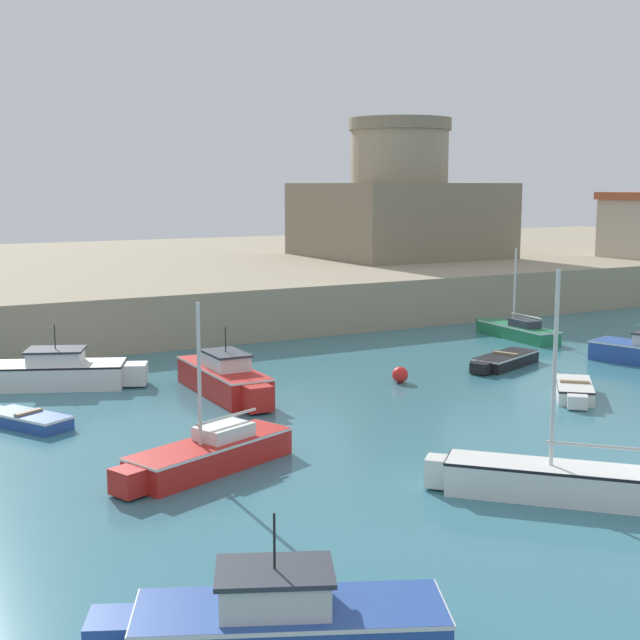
{
  "coord_description": "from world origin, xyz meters",
  "views": [
    {
      "loc": [
        -18.63,
        -13.32,
        7.44
      ],
      "look_at": [
        -1.36,
        17.83,
        2.0
      ],
      "focal_mm": 50.0,
      "sensor_mm": 36.0,
      "label": 1
    }
  ],
  "objects_px": {
    "motorboat_white_9": "(55,372)",
    "sailboat_green_2": "(517,330)",
    "dinghy_blue_1": "(26,419)",
    "dinghy_black_3": "(504,360)",
    "sailboat_red_8": "(208,453)",
    "mooring_buoy": "(400,375)",
    "dinghy_white_0": "(575,390)",
    "motorboat_red_7": "(225,378)",
    "motorboat_blue_5": "(279,627)",
    "sailboat_white_6": "(563,481)",
    "fortress": "(399,208)"
  },
  "relations": [
    {
      "from": "motorboat_blue_5",
      "to": "motorboat_white_9",
      "type": "height_order",
      "value": "motorboat_blue_5"
    },
    {
      "from": "sailboat_red_8",
      "to": "motorboat_white_9",
      "type": "relative_size",
      "value": 0.86
    },
    {
      "from": "sailboat_green_2",
      "to": "dinghy_black_3",
      "type": "bearing_deg",
      "value": -135.6
    },
    {
      "from": "sailboat_green_2",
      "to": "motorboat_white_9",
      "type": "bearing_deg",
      "value": 179.41
    },
    {
      "from": "motorboat_blue_5",
      "to": "sailboat_green_2",
      "type": "bearing_deg",
      "value": 41.98
    },
    {
      "from": "sailboat_red_8",
      "to": "motorboat_white_9",
      "type": "height_order",
      "value": "sailboat_red_8"
    },
    {
      "from": "dinghy_white_0",
      "to": "sailboat_white_6",
      "type": "xyz_separation_m",
      "value": [
        -7.72,
        -7.4,
        0.18
      ]
    },
    {
      "from": "motorboat_white_9",
      "to": "sailboat_white_6",
      "type": "bearing_deg",
      "value": -66.41
    },
    {
      "from": "dinghy_blue_1",
      "to": "dinghy_black_3",
      "type": "bearing_deg",
      "value": -0.37
    },
    {
      "from": "dinghy_blue_1",
      "to": "motorboat_white_9",
      "type": "xyz_separation_m",
      "value": [
        2.01,
        5.07,
        0.33
      ]
    },
    {
      "from": "dinghy_white_0",
      "to": "dinghy_black_3",
      "type": "bearing_deg",
      "value": 75.19
    },
    {
      "from": "dinghy_blue_1",
      "to": "dinghy_white_0",
      "type": "bearing_deg",
      "value": -17.45
    },
    {
      "from": "motorboat_blue_5",
      "to": "sailboat_white_6",
      "type": "height_order",
      "value": "sailboat_white_6"
    },
    {
      "from": "sailboat_green_2",
      "to": "motorboat_red_7",
      "type": "distance_m",
      "value": 17.51
    },
    {
      "from": "dinghy_white_0",
      "to": "motorboat_red_7",
      "type": "bearing_deg",
      "value": 148.81
    },
    {
      "from": "motorboat_blue_5",
      "to": "sailboat_white_6",
      "type": "relative_size",
      "value": 1.02
    },
    {
      "from": "dinghy_white_0",
      "to": "dinghy_blue_1",
      "type": "xyz_separation_m",
      "value": [
        -17.59,
        5.53,
        -0.05
      ]
    },
    {
      "from": "motorboat_blue_5",
      "to": "dinghy_white_0",
      "type": "bearing_deg",
      "value": 32.28
    },
    {
      "from": "sailboat_white_6",
      "to": "sailboat_red_8",
      "type": "relative_size",
      "value": 1.0
    },
    {
      "from": "motorboat_white_9",
      "to": "dinghy_white_0",
      "type": "bearing_deg",
      "value": -34.23
    },
    {
      "from": "dinghy_white_0",
      "to": "dinghy_blue_1",
      "type": "height_order",
      "value": "dinghy_white_0"
    },
    {
      "from": "sailboat_green_2",
      "to": "sailboat_white_6",
      "type": "relative_size",
      "value": 0.99
    },
    {
      "from": "sailboat_white_6",
      "to": "motorboat_red_7",
      "type": "xyz_separation_m",
      "value": [
        -2.83,
        13.79,
        0.15
      ]
    },
    {
      "from": "motorboat_blue_5",
      "to": "motorboat_red_7",
      "type": "distance_m",
      "value": 18.17
    },
    {
      "from": "fortress",
      "to": "sailboat_red_8",
      "type": "bearing_deg",
      "value": -131.07
    },
    {
      "from": "sailboat_green_2",
      "to": "motorboat_white_9",
      "type": "height_order",
      "value": "sailboat_green_2"
    },
    {
      "from": "sailboat_white_6",
      "to": "fortress",
      "type": "distance_m",
      "value": 41.68
    },
    {
      "from": "mooring_buoy",
      "to": "fortress",
      "type": "bearing_deg",
      "value": 56.22
    },
    {
      "from": "sailboat_white_6",
      "to": "motorboat_white_9",
      "type": "bearing_deg",
      "value": 113.59
    },
    {
      "from": "dinghy_white_0",
      "to": "dinghy_blue_1",
      "type": "distance_m",
      "value": 18.44
    },
    {
      "from": "motorboat_white_9",
      "to": "dinghy_blue_1",
      "type": "bearing_deg",
      "value": -111.6
    },
    {
      "from": "motorboat_white_9",
      "to": "dinghy_black_3",
      "type": "bearing_deg",
      "value": -16.98
    },
    {
      "from": "dinghy_black_3",
      "to": "sailboat_red_8",
      "type": "relative_size",
      "value": 0.77
    },
    {
      "from": "motorboat_red_7",
      "to": "fortress",
      "type": "relative_size",
      "value": 0.52
    },
    {
      "from": "mooring_buoy",
      "to": "fortress",
      "type": "relative_size",
      "value": 0.05
    },
    {
      "from": "sailboat_red_8",
      "to": "mooring_buoy",
      "type": "relative_size",
      "value": 8.97
    },
    {
      "from": "motorboat_blue_5",
      "to": "sailboat_red_8",
      "type": "height_order",
      "value": "sailboat_red_8"
    },
    {
      "from": "sailboat_green_2",
      "to": "sailboat_red_8",
      "type": "distance_m",
      "value": 23.77
    },
    {
      "from": "dinghy_blue_1",
      "to": "fortress",
      "type": "height_order",
      "value": "fortress"
    },
    {
      "from": "motorboat_white_9",
      "to": "mooring_buoy",
      "type": "xyz_separation_m",
      "value": [
        11.61,
        -5.58,
        -0.26
      ]
    },
    {
      "from": "dinghy_black_3",
      "to": "motorboat_white_9",
      "type": "relative_size",
      "value": 0.66
    },
    {
      "from": "dinghy_black_3",
      "to": "sailboat_green_2",
      "type": "bearing_deg",
      "value": 44.4
    },
    {
      "from": "dinghy_white_0",
      "to": "motorboat_white_9",
      "type": "bearing_deg",
      "value": 145.77
    },
    {
      "from": "dinghy_white_0",
      "to": "dinghy_blue_1",
      "type": "relative_size",
      "value": 0.97
    },
    {
      "from": "dinghy_white_0",
      "to": "motorboat_red_7",
      "type": "relative_size",
      "value": 0.53
    },
    {
      "from": "motorboat_white_9",
      "to": "motorboat_red_7",
      "type": "bearing_deg",
      "value": -39.94
    },
    {
      "from": "dinghy_black_3",
      "to": "motorboat_red_7",
      "type": "height_order",
      "value": "motorboat_red_7"
    },
    {
      "from": "motorboat_red_7",
      "to": "motorboat_white_9",
      "type": "bearing_deg",
      "value": 140.06
    },
    {
      "from": "motorboat_white_9",
      "to": "sailboat_green_2",
      "type": "bearing_deg",
      "value": -0.59
    },
    {
      "from": "sailboat_white_6",
      "to": "fortress",
      "type": "relative_size",
      "value": 0.47
    }
  ]
}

